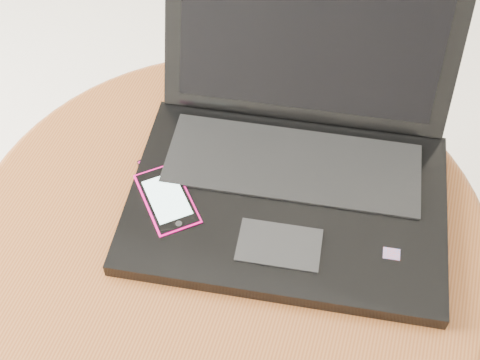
% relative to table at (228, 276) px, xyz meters
% --- Properties ---
extents(table, '(0.66, 0.66, 0.52)m').
position_rel_table_xyz_m(table, '(0.00, 0.00, 0.00)').
color(table, '#4E2712').
rests_on(table, ground).
extents(laptop, '(0.43, 0.41, 0.24)m').
position_rel_table_xyz_m(laptop, '(0.05, 0.11, 0.16)').
color(laptop, black).
rests_on(laptop, table).
extents(phone_black, '(0.13, 0.12, 0.01)m').
position_rel_table_xyz_m(phone_black, '(-0.08, 0.05, 0.12)').
color(phone_black, black).
rests_on(phone_black, table).
extents(phone_pink, '(0.11, 0.11, 0.01)m').
position_rel_table_xyz_m(phone_pink, '(-0.08, 0.01, 0.13)').
color(phone_pink, '#EE0778').
rests_on(phone_pink, phone_black).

